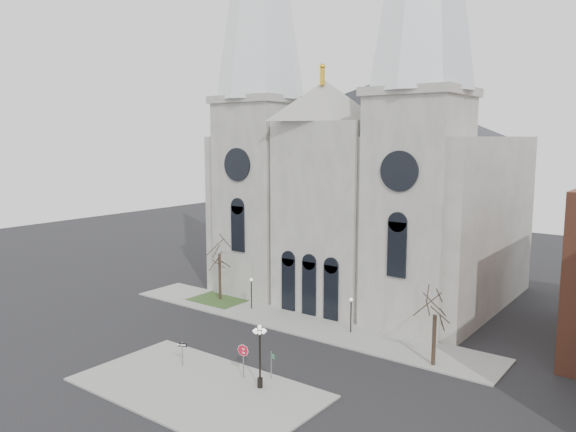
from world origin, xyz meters
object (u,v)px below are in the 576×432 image
Objects in this scene: globe_lamp at (260,348)px; one_way_sign at (182,349)px; stop_sign at (243,354)px; street_name_sign at (272,363)px.

globe_lamp is 7.55m from one_way_sign.
stop_sign is 1.23× the size of street_name_sign.
one_way_sign is (-7.35, -0.67, -1.60)m from globe_lamp.
stop_sign is 5.46m from one_way_sign.
globe_lamp is at bearing -3.16° from stop_sign.
stop_sign is 1.33× the size of one_way_sign.
one_way_sign is at bearing -138.69° from street_name_sign.
stop_sign is at bearing -126.44° from street_name_sign.
globe_lamp is at bearing -59.53° from street_name_sign.
one_way_sign is at bearing -174.79° from globe_lamp.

